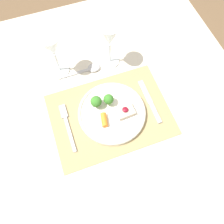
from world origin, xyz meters
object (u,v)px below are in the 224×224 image
Objects in this scene: spoon at (90,69)px; wine_glass_far at (52,48)px; fork at (67,124)px; dinner_plate at (112,112)px; wine_glass_near at (110,38)px; knife at (151,104)px.

wine_glass_far is (-0.12, 0.04, 0.13)m from spoon.
fork is at bearing -97.87° from wine_glass_far.
dinner_plate is 1.29× the size of wine_glass_near.
dinner_plate reaches higher than spoon.
wine_glass_near reaches higher than dinner_plate.
dinner_plate is 1.32× the size of knife.
wine_glass_near is at bearing 106.41° from knife.
dinner_plate is 1.32× the size of fork.
knife is at bearing -49.53° from spoon.
wine_glass_far is at bearing 81.49° from fork.
fork is at bearing -138.14° from wine_glass_near.
wine_glass_near is at bearing -7.28° from wine_glass_far.
dinner_plate is 0.22m from spoon.
knife is (0.32, -0.03, 0.00)m from fork.
wine_glass_far is (-0.21, 0.03, -0.00)m from wine_glass_near.
spoon is at bearing 94.82° from dinner_plate.
dinner_plate is 1.31× the size of wine_glass_far.
fork is at bearing -122.57° from spoon.
spoon is 0.18m from wine_glass_far.
spoon is 0.90× the size of wine_glass_near.
wine_glass_near is (-0.08, 0.25, 0.13)m from knife.
dinner_plate is 0.17m from fork.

